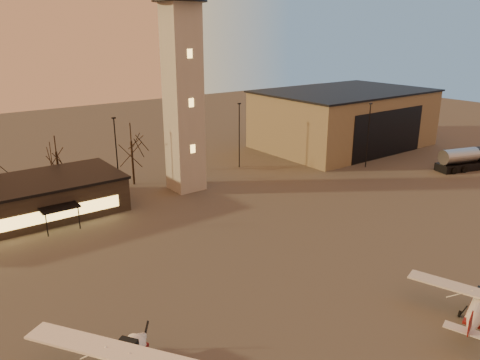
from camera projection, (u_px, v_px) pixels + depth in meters
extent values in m
plane|color=#413E3C|center=(359.00, 277.00, 41.36)|extent=(220.00, 220.00, 0.00)
cube|color=#A09D97|center=(183.00, 101.00, 60.53)|extent=(4.00, 4.00, 24.00)
cylinder|color=black|center=(180.00, 1.00, 56.78)|extent=(6.80, 6.80, 0.30)
cube|color=#7D7152|center=(344.00, 119.00, 86.20)|extent=(30.00, 20.00, 10.00)
cube|color=black|center=(346.00, 91.00, 84.61)|extent=(30.60, 20.60, 0.30)
cube|color=black|center=(389.00, 134.00, 78.86)|extent=(18.00, 0.10, 8.00)
cube|color=black|center=(8.00, 205.00, 52.65)|extent=(25.00, 10.00, 4.00)
cube|color=black|center=(5.00, 187.00, 51.99)|extent=(25.40, 10.40, 0.30)
cube|color=#FFC559|center=(19.00, 222.00, 48.95)|extent=(22.00, 0.08, 1.40)
cube|color=black|center=(60.00, 208.00, 50.16)|extent=(4.00, 2.00, 0.20)
cylinder|color=black|center=(117.00, 156.00, 61.21)|extent=(0.16, 0.16, 10.00)
cube|color=black|center=(114.00, 118.00, 59.64)|extent=(0.50, 0.25, 0.18)
cylinder|color=black|center=(239.00, 136.00, 72.57)|extent=(0.16, 0.16, 10.00)
cube|color=black|center=(239.00, 104.00, 71.00)|extent=(0.50, 0.25, 0.18)
cylinder|color=black|center=(368.00, 136.00, 72.50)|extent=(0.16, 0.16, 10.00)
cube|color=black|center=(371.00, 104.00, 70.94)|extent=(0.50, 0.25, 0.18)
cylinder|color=black|center=(58.00, 171.00, 63.11)|extent=(0.28, 0.28, 5.25)
cylinder|color=black|center=(133.00, 163.00, 65.03)|extent=(0.28, 0.28, 6.16)
cylinder|color=black|center=(182.00, 154.00, 71.85)|extent=(0.28, 0.28, 4.97)
cylinder|color=silver|center=(480.00, 306.00, 34.80)|extent=(4.66, 2.57, 1.27)
cone|color=silver|center=(471.00, 327.00, 32.20)|extent=(2.56, 1.73, 1.07)
cube|color=#620F0E|center=(479.00, 308.00, 34.67)|extent=(5.41, 2.85, 0.21)
cube|color=silver|center=(469.00, 332.00, 31.49)|extent=(1.82, 3.33, 0.08)
cube|color=#620F0E|center=(470.00, 324.00, 31.20)|extent=(1.31, 0.49, 1.65)
cone|color=white|center=(140.00, 339.00, 30.79)|extent=(1.65, 1.76, 1.42)
cube|color=black|center=(123.00, 351.00, 28.89)|extent=(2.10, 1.96, 0.80)
cube|color=white|center=(118.00, 351.00, 28.25)|extent=(8.47, 11.44, 0.16)
cube|color=black|center=(464.00, 166.00, 72.64)|extent=(9.68, 5.15, 1.21)
cylinder|color=#ADACB1|center=(459.00, 156.00, 71.69)|extent=(6.53, 3.94, 2.30)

